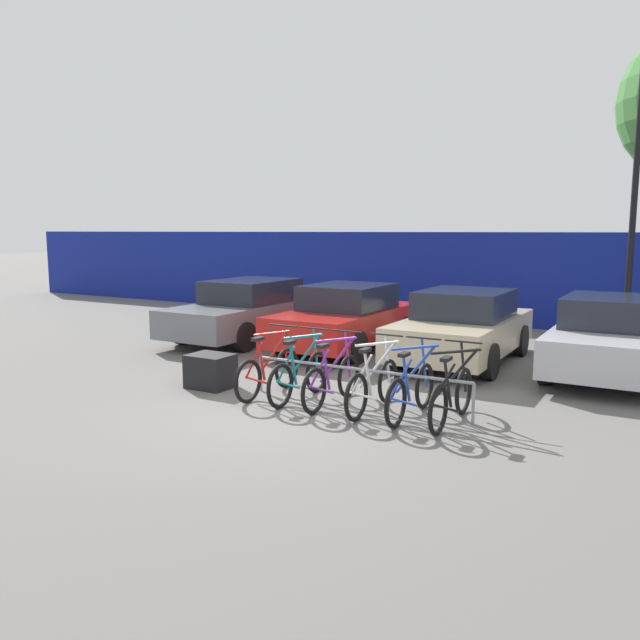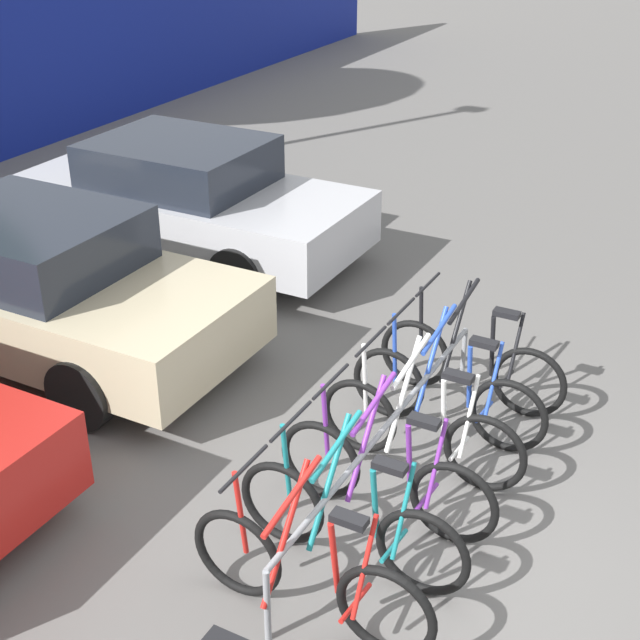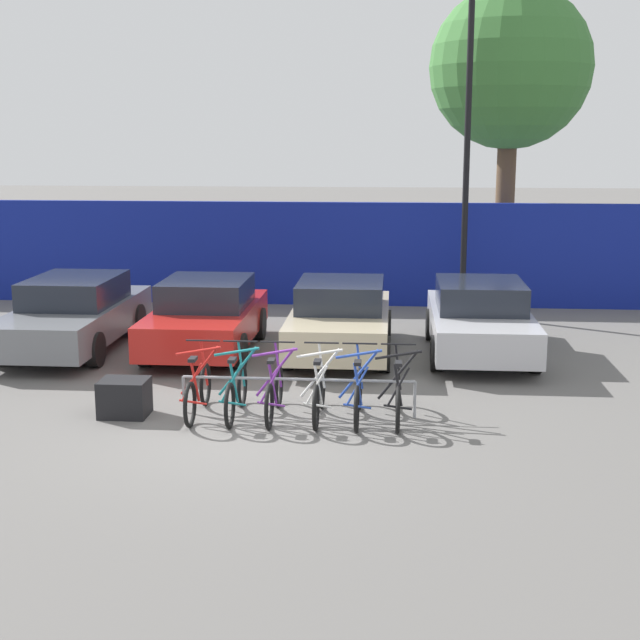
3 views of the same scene
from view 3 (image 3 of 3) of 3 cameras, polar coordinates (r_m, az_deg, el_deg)
The scene contains 16 objects.
ground_plane at distance 12.75m, azimuth -4.62°, elevation -6.93°, with size 120.00×120.00×0.00m, color #605E5B.
hoarding_wall at distance 21.69m, azimuth -0.62°, elevation 4.27°, with size 36.00×0.16×2.50m, color navy.
bike_rack at distance 13.16m, azimuth -1.42°, elevation -4.09°, with size 3.48×0.04×0.57m.
bicycle_red at distance 13.29m, azimuth -7.82°, elevation -4.52°, with size 0.68×1.71×1.05m.
bicycle_teal at distance 13.17m, azimuth -5.39°, elevation -4.60°, with size 0.68×1.71×1.05m.
bicycle_purple at distance 13.09m, azimuth -2.95°, elevation -4.68°, with size 0.68×1.71×1.05m.
bicycle_white at distance 13.02m, azimuth -0.06°, elevation -4.75°, with size 0.68×1.71×1.05m.
bicycle_blue at distance 12.99m, azimuth 2.46°, elevation -4.80°, with size 0.68×1.71×1.05m.
bicycle_black at distance 12.98m, azimuth 5.00°, elevation -4.85°, with size 0.68×1.71×1.05m.
car_grey at distance 17.86m, azimuth -15.45°, elevation 0.40°, with size 1.91×4.59×1.40m.
car_red at distance 17.11m, azimuth -7.31°, elevation 0.24°, with size 1.91×4.07×1.40m.
car_beige at distance 16.76m, azimuth 1.31°, elevation 0.10°, with size 1.91×4.12×1.40m.
car_silver at distance 16.98m, azimuth 10.19°, elevation 0.06°, with size 1.91×4.20×1.40m.
lamp_post at distance 20.48m, azimuth 9.42°, elevation 11.62°, with size 0.24×0.44×7.44m.
cargo_crate at distance 13.50m, azimuth -12.40°, elevation -4.88°, with size 0.70×0.56×0.55m, color black.
tree_behind_hoarding at distance 23.44m, azimuth 12.09°, elevation 15.41°, with size 4.03×4.03×7.74m.
Camera 3 is at (2.01, -11.91, 4.08)m, focal length 50.00 mm.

